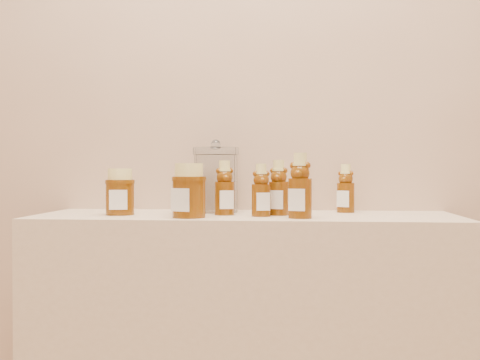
# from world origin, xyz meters

# --- Properties ---
(wall_back) EXTENTS (3.50, 0.02, 2.70)m
(wall_back) POSITION_xyz_m (0.00, 1.75, 1.35)
(wall_back) COLOR tan
(wall_back) RESTS_ON ground
(bear_bottle_back_left) EXTENTS (0.08, 0.08, 0.18)m
(bear_bottle_back_left) POSITION_xyz_m (-0.06, 1.54, 0.99)
(bear_bottle_back_left) COLOR #562A06
(bear_bottle_back_left) RESTS_ON display_table
(bear_bottle_back_mid) EXTENTS (0.07, 0.07, 0.18)m
(bear_bottle_back_mid) POSITION_xyz_m (0.09, 1.54, 0.99)
(bear_bottle_back_mid) COLOR #562A06
(bear_bottle_back_mid) RESTS_ON display_table
(bear_bottle_back_right) EXTENTS (0.07, 0.07, 0.16)m
(bear_bottle_back_right) POSITION_xyz_m (0.29, 1.67, 0.98)
(bear_bottle_back_right) COLOR #562A06
(bear_bottle_back_right) RESTS_ON display_table
(bear_bottle_front_left) EXTENTS (0.07, 0.07, 0.16)m
(bear_bottle_front_left) POSITION_xyz_m (0.05, 1.50, 0.98)
(bear_bottle_front_left) COLOR #562A06
(bear_bottle_front_left) RESTS_ON display_table
(bear_bottle_front_right) EXTENTS (0.08, 0.08, 0.20)m
(bear_bottle_front_right) POSITION_xyz_m (0.15, 1.44, 1.00)
(bear_bottle_front_right) COLOR #562A06
(bear_bottle_front_right) RESTS_ON display_table
(honey_jar_left) EXTENTS (0.10, 0.10, 0.13)m
(honey_jar_left) POSITION_xyz_m (-0.36, 1.51, 0.97)
(honey_jar_left) COLOR #562A06
(honey_jar_left) RESTS_ON display_table
(honey_jar_back) EXTENTS (0.08, 0.08, 0.12)m
(honey_jar_back) POSITION_xyz_m (-0.18, 1.55, 0.96)
(honey_jar_back) COLOR #562A06
(honey_jar_back) RESTS_ON display_table
(honey_jar_front) EXTENTS (0.12, 0.12, 0.15)m
(honey_jar_front) POSITION_xyz_m (-0.15, 1.44, 0.97)
(honey_jar_front) COLOR #562A06
(honey_jar_front) RESTS_ON display_table
(glass_canister) EXTENTS (0.15, 0.15, 0.21)m
(glass_canister) POSITION_xyz_m (-0.10, 1.64, 1.01)
(glass_canister) COLOR white
(glass_canister) RESTS_ON display_table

